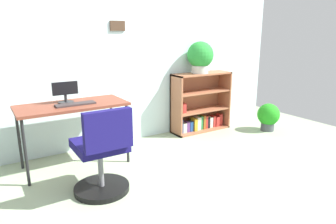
{
  "coord_description": "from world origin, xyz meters",
  "views": [
    {
      "loc": [
        -1.63,
        -1.57,
        1.46
      ],
      "look_at": [
        0.2,
        1.32,
        0.56
      ],
      "focal_mm": 32.25,
      "sensor_mm": 36.0,
      "label": 1
    }
  ],
  "objects_px": {
    "desk": "(72,109)",
    "office_chair": "(102,157)",
    "keyboard": "(75,104)",
    "potted_plant_floor": "(268,116)",
    "potted_plant_on_shelf": "(200,56)",
    "bookshelf_low": "(199,106)",
    "monitor": "(65,92)"
  },
  "relations": [
    {
      "from": "keyboard",
      "to": "potted_plant_floor",
      "type": "distance_m",
      "value": 2.88
    },
    {
      "from": "potted_plant_on_shelf",
      "to": "potted_plant_floor",
      "type": "xyz_separation_m",
      "value": [
        0.92,
        -0.54,
        -0.9
      ]
    },
    {
      "from": "bookshelf_low",
      "to": "potted_plant_floor",
      "type": "distance_m",
      "value": 1.07
    },
    {
      "from": "office_chair",
      "to": "potted_plant_floor",
      "type": "height_order",
      "value": "office_chair"
    },
    {
      "from": "office_chair",
      "to": "potted_plant_floor",
      "type": "xyz_separation_m",
      "value": [
        2.81,
        0.46,
        -0.13
      ]
    },
    {
      "from": "potted_plant_floor",
      "to": "keyboard",
      "type": "bearing_deg",
      "value": 175.05
    },
    {
      "from": "keyboard",
      "to": "bookshelf_low",
      "type": "height_order",
      "value": "bookshelf_low"
    },
    {
      "from": "monitor",
      "to": "bookshelf_low",
      "type": "height_order",
      "value": "monitor"
    },
    {
      "from": "monitor",
      "to": "bookshelf_low",
      "type": "xyz_separation_m",
      "value": [
        2.01,
        0.2,
        -0.45
      ]
    },
    {
      "from": "monitor",
      "to": "keyboard",
      "type": "bearing_deg",
      "value": -69.7
    },
    {
      "from": "monitor",
      "to": "desk",
      "type": "bearing_deg",
      "value": -69.2
    },
    {
      "from": "bookshelf_low",
      "to": "desk",
      "type": "bearing_deg",
      "value": -171.63
    },
    {
      "from": "desk",
      "to": "office_chair",
      "type": "bearing_deg",
      "value": -87.14
    },
    {
      "from": "desk",
      "to": "potted_plant_on_shelf",
      "type": "height_order",
      "value": "potted_plant_on_shelf"
    },
    {
      "from": "desk",
      "to": "potted_plant_floor",
      "type": "height_order",
      "value": "desk"
    },
    {
      "from": "keyboard",
      "to": "office_chair",
      "type": "bearing_deg",
      "value": -88.67
    },
    {
      "from": "keyboard",
      "to": "potted_plant_floor",
      "type": "bearing_deg",
      "value": -4.95
    },
    {
      "from": "potted_plant_on_shelf",
      "to": "potted_plant_floor",
      "type": "distance_m",
      "value": 1.4
    },
    {
      "from": "desk",
      "to": "office_chair",
      "type": "relative_size",
      "value": 1.36
    },
    {
      "from": "potted_plant_on_shelf",
      "to": "monitor",
      "type": "bearing_deg",
      "value": -175.92
    },
    {
      "from": "keyboard",
      "to": "potted_plant_on_shelf",
      "type": "relative_size",
      "value": 0.91
    },
    {
      "from": "desk",
      "to": "keyboard",
      "type": "bearing_deg",
      "value": -70.47
    },
    {
      "from": "monitor",
      "to": "keyboard",
      "type": "xyz_separation_m",
      "value": [
        0.06,
        -0.16,
        -0.11
      ]
    },
    {
      "from": "desk",
      "to": "potted_plant_on_shelf",
      "type": "relative_size",
      "value": 2.51
    },
    {
      "from": "desk",
      "to": "keyboard",
      "type": "distance_m",
      "value": 0.09
    },
    {
      "from": "office_chair",
      "to": "potted_plant_on_shelf",
      "type": "distance_m",
      "value": 2.27
    },
    {
      "from": "desk",
      "to": "monitor",
      "type": "distance_m",
      "value": 0.2
    },
    {
      "from": "desk",
      "to": "potted_plant_on_shelf",
      "type": "xyz_separation_m",
      "value": [
        1.93,
        0.24,
        0.47
      ]
    },
    {
      "from": "bookshelf_low",
      "to": "potted_plant_on_shelf",
      "type": "xyz_separation_m",
      "value": [
        -0.04,
        -0.06,
        0.75
      ]
    },
    {
      "from": "monitor",
      "to": "office_chair",
      "type": "height_order",
      "value": "monitor"
    },
    {
      "from": "office_chair",
      "to": "bookshelf_low",
      "type": "height_order",
      "value": "bookshelf_low"
    },
    {
      "from": "desk",
      "to": "potted_plant_floor",
      "type": "relative_size",
      "value": 2.73
    }
  ]
}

